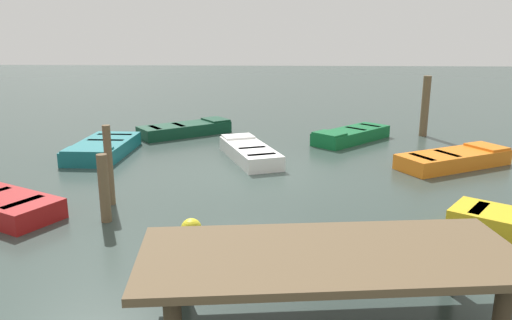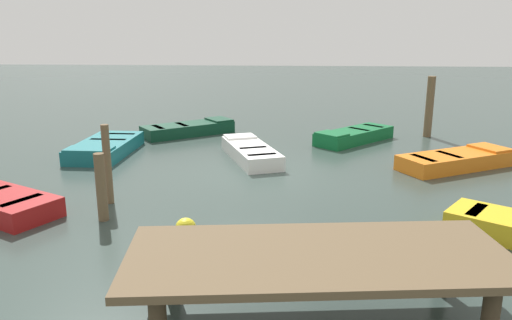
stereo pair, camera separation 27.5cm
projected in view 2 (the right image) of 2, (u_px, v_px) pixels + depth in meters
The scene contains 11 objects.
ground_plane at pixel (256, 173), 12.78m from camera, with size 80.00×80.00×0.00m, color #33423D.
dock_segment at pixel (318, 261), 6.07m from camera, with size 4.87×2.42×0.95m.
rowboat_dark_green at pixel (189, 129), 17.43m from camera, with size 3.19×2.78×0.46m.
rowboat_orange at pixel (456, 160), 13.23m from camera, with size 3.36×2.51×0.46m.
rowboat_teal at pixel (105, 147), 14.68m from camera, with size 1.43×3.05×0.46m.
rowboat_white at pixel (250, 152), 14.11m from camera, with size 2.00×3.17×0.46m.
rowboat_green at pixel (354, 135), 16.31m from camera, with size 2.84×2.90×0.46m.
mooring_piling_mid_left at pixel (107, 165), 10.36m from camera, with size 0.16×0.16×1.70m, color brown.
mooring_piling_far_left at pixel (429, 107), 16.92m from camera, with size 0.27×0.27×2.07m, color brown.
mooring_piling_mid_right at pixel (101, 187), 9.46m from camera, with size 0.20×0.20×1.33m, color brown.
marker_buoy at pixel (186, 229), 8.46m from camera, with size 0.36×0.36×0.48m.
Camera 2 is at (-0.83, 12.25, 3.57)m, focal length 34.76 mm.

